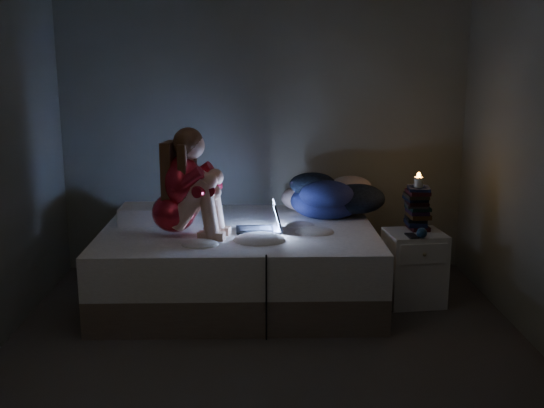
{
  "coord_description": "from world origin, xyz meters",
  "views": [
    {
      "loc": [
        -0.07,
        -3.87,
        1.89
      ],
      "look_at": [
        0.05,
        1.0,
        0.8
      ],
      "focal_mm": 42.64,
      "sensor_mm": 36.0,
      "label": 1
    }
  ],
  "objects_px": {
    "laptop": "(258,216)",
    "nightstand": "(414,268)",
    "bed": "(239,263)",
    "woman": "(173,181)",
    "phone": "(410,236)",
    "candle": "(419,180)"
  },
  "relations": [
    {
      "from": "laptop",
      "to": "nightstand",
      "type": "bearing_deg",
      "value": -3.2
    },
    {
      "from": "bed",
      "to": "nightstand",
      "type": "distance_m",
      "value": 1.39
    },
    {
      "from": "woman",
      "to": "laptop",
      "type": "xyz_separation_m",
      "value": [
        0.64,
        0.08,
        -0.29
      ]
    },
    {
      "from": "nightstand",
      "to": "phone",
      "type": "bearing_deg",
      "value": -128.17
    },
    {
      "from": "woman",
      "to": "phone",
      "type": "distance_m",
      "value": 1.84
    },
    {
      "from": "woman",
      "to": "phone",
      "type": "relative_size",
      "value": 5.89
    },
    {
      "from": "laptop",
      "to": "candle",
      "type": "bearing_deg",
      "value": 1.28
    },
    {
      "from": "laptop",
      "to": "candle",
      "type": "xyz_separation_m",
      "value": [
        1.25,
        0.08,
        0.26
      ]
    },
    {
      "from": "woman",
      "to": "candle",
      "type": "distance_m",
      "value": 1.9
    },
    {
      "from": "nightstand",
      "to": "phone",
      "type": "relative_size",
      "value": 4.13
    },
    {
      "from": "woman",
      "to": "candle",
      "type": "relative_size",
      "value": 10.3
    },
    {
      "from": "woman",
      "to": "candle",
      "type": "bearing_deg",
      "value": 17.7
    },
    {
      "from": "laptop",
      "to": "phone",
      "type": "bearing_deg",
      "value": -9.05
    },
    {
      "from": "laptop",
      "to": "phone",
      "type": "relative_size",
      "value": 2.5
    },
    {
      "from": "laptop",
      "to": "bed",
      "type": "bearing_deg",
      "value": 139.35
    },
    {
      "from": "nightstand",
      "to": "phone",
      "type": "xyz_separation_m",
      "value": [
        -0.07,
        -0.12,
        0.29
      ]
    },
    {
      "from": "nightstand",
      "to": "candle",
      "type": "relative_size",
      "value": 7.22
    },
    {
      "from": "woman",
      "to": "laptop",
      "type": "distance_m",
      "value": 0.7
    },
    {
      "from": "laptop",
      "to": "phone",
      "type": "distance_m",
      "value": 1.17
    },
    {
      "from": "nightstand",
      "to": "phone",
      "type": "height_order",
      "value": "phone"
    },
    {
      "from": "bed",
      "to": "phone",
      "type": "bearing_deg",
      "value": -11.28
    },
    {
      "from": "nightstand",
      "to": "bed",
      "type": "bearing_deg",
      "value": 167.53
    }
  ]
}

